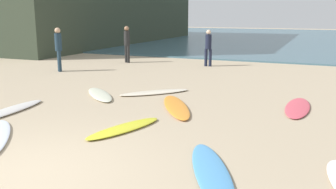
% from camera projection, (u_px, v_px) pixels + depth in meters
% --- Properties ---
extents(ground_plane, '(120.00, 120.00, 0.00)m').
position_uv_depth(ground_plane, '(16.00, 177.00, 5.47)').
color(ground_plane, tan).
extents(ocean_water, '(120.00, 40.00, 0.08)m').
position_uv_depth(ocean_water, '(290.00, 38.00, 36.42)').
color(ocean_water, '#426675').
rests_on(ocean_water, ground_plane).
extents(surfboard_0, '(1.80, 2.48, 0.08)m').
position_uv_depth(surfboard_0, '(176.00, 106.00, 9.45)').
color(surfboard_0, orange).
rests_on(surfboard_0, ground_plane).
extents(surfboard_1, '(0.75, 2.50, 0.09)m').
position_uv_depth(surfboard_1, '(8.00, 111.00, 9.02)').
color(surfboard_1, silver).
rests_on(surfboard_1, ground_plane).
extents(surfboard_2, '(1.88, 1.84, 0.09)m').
position_uv_depth(surfboard_2, '(100.00, 94.00, 10.85)').
color(surfboard_2, '#E8EACD').
rests_on(surfboard_2, ground_plane).
extents(surfboard_3, '(1.56, 2.41, 0.07)m').
position_uv_depth(surfboard_3, '(212.00, 172.00, 5.55)').
color(surfboard_3, '#4D98D8').
rests_on(surfboard_3, ground_plane).
extents(surfboard_4, '(1.01, 2.03, 0.08)m').
position_uv_depth(surfboard_4, '(124.00, 128.00, 7.68)').
color(surfboard_4, yellow).
rests_on(surfboard_4, ground_plane).
extents(surfboard_7, '(0.63, 2.31, 0.06)m').
position_uv_depth(surfboard_7, '(298.00, 107.00, 9.39)').
color(surfboard_7, '#DF4E5E').
rests_on(surfboard_7, ground_plane).
extents(surfboard_10, '(1.88, 1.98, 0.08)m').
position_uv_depth(surfboard_10, '(155.00, 92.00, 11.17)').
color(surfboard_10, beige).
rests_on(surfboard_10, ground_plane).
extents(beachgoer_near, '(0.38, 0.38, 1.77)m').
position_uv_depth(beachgoer_near, '(127.00, 42.00, 18.02)').
color(beachgoer_near, black).
rests_on(beachgoer_near, ground_plane).
extents(beachgoer_mid, '(0.34, 0.29, 1.65)m').
position_uv_depth(beachgoer_mid, '(208.00, 46.00, 16.79)').
color(beachgoer_mid, '#191E33').
rests_on(beachgoer_mid, ground_plane).
extents(beachgoer_far, '(0.40, 0.40, 1.80)m').
position_uv_depth(beachgoer_far, '(58.00, 47.00, 15.26)').
color(beachgoer_far, '#1E3342').
rests_on(beachgoer_far, ground_plane).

